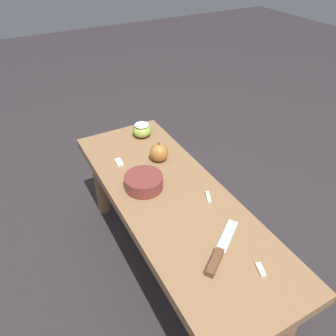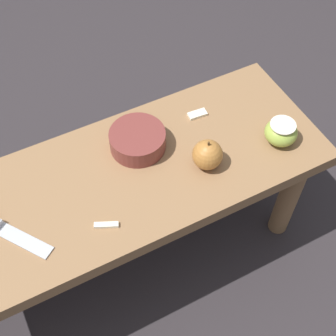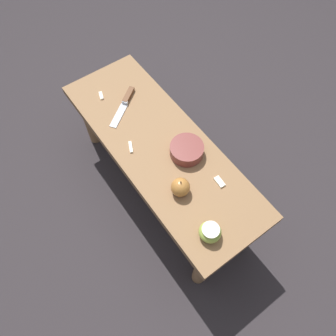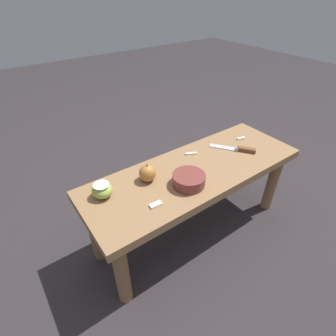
{
  "view_description": "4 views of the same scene",
  "coord_description": "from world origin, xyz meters",
  "px_view_note": "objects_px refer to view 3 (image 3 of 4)",
  "views": [
    {
      "loc": [
        -0.74,
        0.42,
        1.18
      ],
      "look_at": [
        0.12,
        -0.05,
        0.44
      ],
      "focal_mm": 35.0,
      "sensor_mm": 36.0,
      "label": 1
    },
    {
      "loc": [
        -0.17,
        -0.62,
        1.32
      ],
      "look_at": [
        0.12,
        -0.05,
        0.44
      ],
      "focal_mm": 50.0,
      "sensor_mm": 36.0,
      "label": 2
    },
    {
      "loc": [
        0.63,
        -0.41,
        1.56
      ],
      "look_at": [
        0.12,
        -0.05,
        0.44
      ],
      "focal_mm": 35.0,
      "sensor_mm": 36.0,
      "label": 3
    },
    {
      "loc": [
        0.67,
        0.71,
        1.12
      ],
      "look_at": [
        0.12,
        -0.05,
        0.44
      ],
      "focal_mm": 28.0,
      "sensor_mm": 36.0,
      "label": 4
    }
  ],
  "objects_px": {
    "apple_whole": "(180,187)",
    "apple_cut": "(210,232)",
    "bowl": "(187,150)",
    "wooden_bench": "(160,154)",
    "knife": "(126,101)"
  },
  "relations": [
    {
      "from": "apple_cut",
      "to": "wooden_bench",
      "type": "bearing_deg",
      "value": 169.47
    },
    {
      "from": "apple_whole",
      "to": "wooden_bench",
      "type": "bearing_deg",
      "value": 164.8
    },
    {
      "from": "apple_cut",
      "to": "bowl",
      "type": "distance_m",
      "value": 0.36
    },
    {
      "from": "wooden_bench",
      "to": "bowl",
      "type": "height_order",
      "value": "bowl"
    },
    {
      "from": "apple_whole",
      "to": "apple_cut",
      "type": "height_order",
      "value": "apple_whole"
    },
    {
      "from": "knife",
      "to": "apple_whole",
      "type": "distance_m",
      "value": 0.51
    },
    {
      "from": "knife",
      "to": "apple_whole",
      "type": "relative_size",
      "value": 2.45
    },
    {
      "from": "wooden_bench",
      "to": "knife",
      "type": "bearing_deg",
      "value": 178.41
    },
    {
      "from": "apple_cut",
      "to": "knife",
      "type": "bearing_deg",
      "value": 173.02
    },
    {
      "from": "wooden_bench",
      "to": "apple_cut",
      "type": "relative_size",
      "value": 13.03
    },
    {
      "from": "wooden_bench",
      "to": "apple_whole",
      "type": "distance_m",
      "value": 0.25
    },
    {
      "from": "apple_cut",
      "to": "bowl",
      "type": "height_order",
      "value": "apple_cut"
    },
    {
      "from": "wooden_bench",
      "to": "apple_whole",
      "type": "xyz_separation_m",
      "value": [
        0.22,
        -0.06,
        0.11
      ]
    },
    {
      "from": "apple_whole",
      "to": "bowl",
      "type": "bearing_deg",
      "value": 134.65
    },
    {
      "from": "knife",
      "to": "wooden_bench",
      "type": "bearing_deg",
      "value": 52.92
    }
  ]
}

